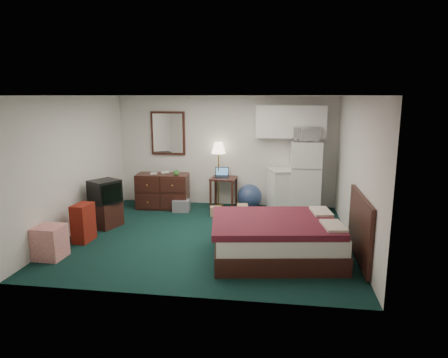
# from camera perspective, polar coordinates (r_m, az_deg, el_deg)

# --- Properties ---
(floor) EXTENTS (5.00, 4.50, 0.01)m
(floor) POSITION_cam_1_polar(r_m,az_deg,el_deg) (7.32, -2.15, -8.15)
(floor) COLOR black
(floor) RESTS_ON ground
(ceiling) EXTENTS (5.00, 4.50, 0.01)m
(ceiling) POSITION_cam_1_polar(r_m,az_deg,el_deg) (6.89, -2.31, 11.81)
(ceiling) COLOR silver
(ceiling) RESTS_ON walls
(walls) EXTENTS (5.01, 4.51, 2.50)m
(walls) POSITION_cam_1_polar(r_m,az_deg,el_deg) (7.00, -2.23, 1.52)
(walls) COLOR silver
(walls) RESTS_ON floor
(mirror) EXTENTS (0.80, 0.06, 1.00)m
(mirror) POSITION_cam_1_polar(r_m,az_deg,el_deg) (9.40, -7.99, 6.50)
(mirror) COLOR white
(mirror) RESTS_ON walls
(upper_cabinets) EXTENTS (1.50, 0.35, 0.70)m
(upper_cabinets) POSITION_cam_1_polar(r_m,az_deg,el_deg) (8.87, 9.53, 8.09)
(upper_cabinets) COLOR white
(upper_cabinets) RESTS_ON walls
(headboard) EXTENTS (0.06, 1.56, 1.00)m
(headboard) POSITION_cam_1_polar(r_m,az_deg,el_deg) (6.39, 18.84, -6.60)
(headboard) COLOR black
(headboard) RESTS_ON walls
(dresser) EXTENTS (1.17, 0.58, 0.78)m
(dresser) POSITION_cam_1_polar(r_m,az_deg,el_deg) (9.12, -8.74, -1.71)
(dresser) COLOR black
(dresser) RESTS_ON floor
(floor_lamp) EXTENTS (0.37, 0.37, 1.48)m
(floor_lamp) POSITION_cam_1_polar(r_m,az_deg,el_deg) (9.10, -0.79, 0.64)
(floor_lamp) COLOR gold
(floor_lamp) RESTS_ON floor
(desk) EXTENTS (0.59, 0.59, 0.70)m
(desk) POSITION_cam_1_polar(r_m,az_deg,el_deg) (9.05, -0.05, -1.94)
(desk) COLOR black
(desk) RESTS_ON floor
(exercise_ball) EXTENTS (0.62, 0.62, 0.55)m
(exercise_ball) POSITION_cam_1_polar(r_m,az_deg,el_deg) (9.03, 3.66, -2.49)
(exercise_ball) COLOR navy
(exercise_ball) RESTS_ON floor
(kitchen_counter) EXTENTS (0.98, 0.85, 0.90)m
(kitchen_counter) POSITION_cam_1_polar(r_m,az_deg,el_deg) (8.92, 9.20, -1.61)
(kitchen_counter) COLOR white
(kitchen_counter) RESTS_ON floor
(fridge) EXTENTS (0.64, 0.64, 1.55)m
(fridge) POSITION_cam_1_polar(r_m,az_deg,el_deg) (8.84, 11.52, 0.32)
(fridge) COLOR white
(fridge) RESTS_ON floor
(bed) EXTENTS (2.12, 1.77, 0.62)m
(bed) POSITION_cam_1_polar(r_m,az_deg,el_deg) (6.35, 7.53, -8.48)
(bed) COLOR #431216
(bed) RESTS_ON floor
(tv_stand) EXTENTS (0.63, 0.66, 0.49)m
(tv_stand) POSITION_cam_1_polar(r_m,az_deg,el_deg) (8.11, -16.65, -4.83)
(tv_stand) COLOR black
(tv_stand) RESTS_ON floor
(suitcase) EXTENTS (0.29, 0.43, 0.67)m
(suitcase) POSITION_cam_1_polar(r_m,az_deg,el_deg) (7.39, -19.47, -5.91)
(suitcase) COLOR maroon
(suitcase) RESTS_ON floor
(retail_box) EXTENTS (0.43, 0.43, 0.52)m
(retail_box) POSITION_cam_1_polar(r_m,az_deg,el_deg) (6.86, -23.60, -8.27)
(retail_box) COLOR silver
(retail_box) RESTS_ON floor
(file_bin) EXTENTS (0.38, 0.30, 0.26)m
(file_bin) POSITION_cam_1_polar(r_m,az_deg,el_deg) (8.85, -6.11, -3.81)
(file_bin) COLOR slate
(file_bin) RESTS_ON floor
(cardboard_box_a) EXTENTS (0.26, 0.24, 0.20)m
(cardboard_box_a) POSITION_cam_1_polar(r_m,az_deg,el_deg) (8.49, -1.21, -4.62)
(cardboard_box_a) COLOR #A17F57
(cardboard_box_a) RESTS_ON floor
(cardboard_box_b) EXTENTS (0.26, 0.29, 0.26)m
(cardboard_box_b) POSITION_cam_1_polar(r_m,az_deg,el_deg) (8.41, 2.65, -4.55)
(cardboard_box_b) COLOR #A17F57
(cardboard_box_b) RESTS_ON floor
(laptop) EXTENTS (0.32, 0.27, 0.21)m
(laptop) POSITION_cam_1_polar(r_m,az_deg,el_deg) (8.97, -0.34, 0.90)
(laptop) COLOR black
(laptop) RESTS_ON desk
(crt_tv) EXTENTS (0.67, 0.68, 0.44)m
(crt_tv) POSITION_cam_1_polar(r_m,az_deg,el_deg) (7.96, -16.68, -1.71)
(crt_tv) COLOR black
(crt_tv) RESTS_ON tv_stand
(microwave) EXTENTS (0.57, 0.33, 0.38)m
(microwave) POSITION_cam_1_polar(r_m,az_deg,el_deg) (8.70, 11.71, 6.55)
(microwave) COLOR white
(microwave) RESTS_ON fridge
(book_a) EXTENTS (0.15, 0.05, 0.20)m
(book_a) POSITION_cam_1_polar(r_m,az_deg,el_deg) (9.08, -10.49, 1.36)
(book_a) COLOR #A17F57
(book_a) RESTS_ON dresser
(book_b) EXTENTS (0.18, 0.09, 0.24)m
(book_b) POSITION_cam_1_polar(r_m,az_deg,el_deg) (9.14, -8.99, 1.59)
(book_b) COLOR #A17F57
(book_b) RESTS_ON dresser
(mug) EXTENTS (0.13, 0.11, 0.13)m
(mug) POSITION_cam_1_polar(r_m,az_deg,el_deg) (8.85, -6.83, 0.95)
(mug) COLOR #43913C
(mug) RESTS_ON dresser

